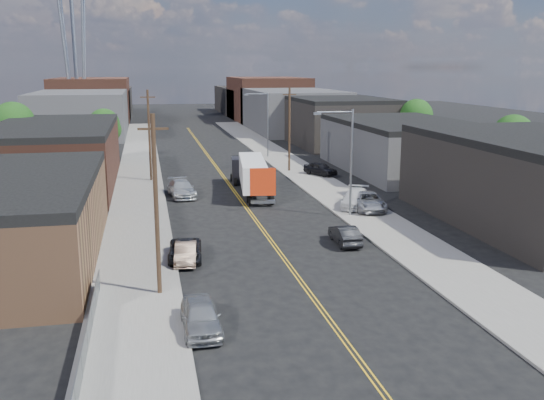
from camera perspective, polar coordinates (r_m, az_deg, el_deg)
name	(u,v)px	position (r m, az deg, el deg)	size (l,w,h in m)	color
ground	(211,159)	(83.59, -5.79, 3.84)	(260.00, 260.00, 0.00)	black
centerline	(225,178)	(68.88, -4.45, 2.03)	(0.32, 120.00, 0.01)	gold
sidewalk_left	(139,181)	(68.34, -12.38, 1.76)	(5.00, 140.00, 0.15)	slate
sidewalk_right	(306,175)	(70.69, 3.21, 2.38)	(5.00, 140.00, 0.15)	slate
warehouse_brown	(55,156)	(67.50, -19.76, 3.96)	(12.00, 26.00, 6.60)	#49281D
industrial_right_a	(538,180)	(52.86, 23.76, 1.76)	(14.00, 22.00, 7.10)	black
industrial_right_b	(404,146)	(75.34, 12.30, 5.02)	(14.00, 24.00, 6.10)	#3B3A3D
industrial_right_c	(338,121)	(99.43, 6.21, 7.39)	(14.00, 22.00, 7.60)	black
skyline_left_a	(82,113)	(118.07, -17.48, 7.77)	(16.00, 30.00, 8.00)	#3B3A3D
skyline_right_a	(292,110)	(120.95, 1.92, 8.43)	(16.00, 30.00, 8.00)	#3B3A3D
skyline_left_b	(92,101)	(142.87, -16.57, 8.94)	(16.00, 26.00, 10.00)	#49281D
skyline_right_b	(267,99)	(145.25, -0.44, 9.49)	(16.00, 26.00, 10.00)	#49281D
skyline_left_c	(99,103)	(162.86, -16.00, 8.81)	(16.00, 40.00, 7.00)	black
skyline_right_c	(253,101)	(164.96, -1.83, 9.31)	(16.00, 40.00, 7.00)	black
streetlight_near	(347,154)	(50.41, 7.06, 4.30)	(3.39, 0.25, 9.00)	gray
streetlight_far	(265,119)	(84.09, -0.67, 7.60)	(3.39, 0.25, 9.00)	gray
utility_pole_left_near	(156,205)	(33.02, -10.85, -0.43)	(1.60, 0.26, 10.00)	black
utility_pole_left_far	(149,135)	(67.61, -11.47, 6.03)	(1.60, 0.26, 10.00)	black
utility_pole_right	(289,129)	(72.56, 1.64, 6.69)	(1.60, 0.26, 10.00)	black
chainlink_fence	(87,340)	(28.40, -17.02, -12.48)	(0.05, 16.00, 1.22)	slate
tree_left_mid	(14,126)	(79.03, -23.11, 6.43)	(5.10, 5.04, 8.37)	black
tree_left_far	(105,127)	(84.75, -15.48, 6.68)	(4.35, 4.20, 6.97)	black
tree_right_near	(513,138)	(70.28, 21.74, 5.41)	(4.60, 4.48, 7.44)	black
tree_right_far	(417,118)	(91.13, 13.45, 7.54)	(4.85, 4.76, 7.91)	black
semi_truck	(250,173)	(60.69, -2.07, 2.59)	(3.57, 13.84, 3.55)	silver
car_left_a	(201,316)	(29.51, -6.73, -10.80)	(1.80, 4.47, 1.52)	#979A9C
car_left_b	(186,253)	(39.49, -8.13, -4.97)	(1.35, 3.88, 1.28)	#8A6E5A
car_left_c	(185,251)	(40.03, -8.18, -4.74)	(2.11, 4.57, 1.27)	black
car_left_d	(182,189)	(59.47, -8.51, 1.06)	(2.22, 5.47, 1.59)	#B1B5B7
car_right_oncoming	(345,235)	(43.47, 6.87, -3.26)	(1.44, 4.12, 1.36)	black
car_right_lot_a	(368,201)	(53.52, 9.04, -0.10)	(2.53, 5.48, 1.52)	#A4A6A9
car_right_lot_b	(356,198)	(54.48, 7.88, 0.18)	(2.18, 5.36, 1.56)	silver
car_right_lot_c	(320,169)	(70.17, 4.57, 2.96)	(1.76, 4.37, 1.49)	black
car_ahead_truck	(253,174)	(67.68, -1.81, 2.48)	(2.33, 5.04, 1.40)	black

